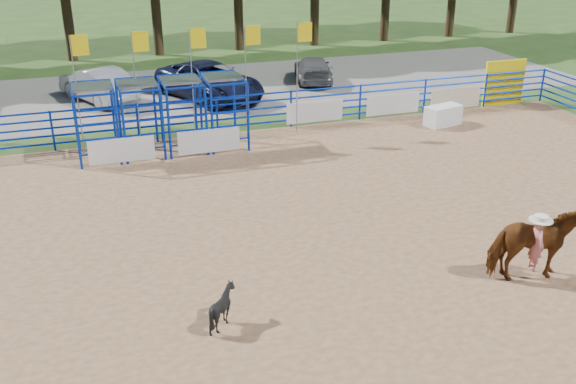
{
  "coord_description": "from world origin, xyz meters",
  "views": [
    {
      "loc": [
        -4.92,
        -13.38,
        7.92
      ],
      "look_at": [
        -0.13,
        1.0,
        1.3
      ],
      "focal_mm": 40.0,
      "sensor_mm": 36.0,
      "label": 1
    }
  ],
  "objects_px": {
    "car_b": "(98,84)",
    "calf": "(222,307)",
    "announcer_table": "(443,115)",
    "horse_and_rider": "(537,244)",
    "car_c": "(209,81)",
    "car_d": "(313,69)"
  },
  "relations": [
    {
      "from": "calf",
      "to": "car_c",
      "type": "bearing_deg",
      "value": -17.01
    },
    {
      "from": "calf",
      "to": "car_d",
      "type": "relative_size",
      "value": 0.21
    },
    {
      "from": "car_b",
      "to": "calf",
      "type": "bearing_deg",
      "value": 69.41
    },
    {
      "from": "horse_and_rider",
      "to": "car_d",
      "type": "xyz_separation_m",
      "value": [
        1.92,
        19.73,
        -0.34
      ]
    },
    {
      "from": "car_d",
      "to": "horse_and_rider",
      "type": "bearing_deg",
      "value": 99.84
    },
    {
      "from": "announcer_table",
      "to": "car_b",
      "type": "xyz_separation_m",
      "value": [
        -12.96,
        8.18,
        0.36
      ]
    },
    {
      "from": "announcer_table",
      "to": "car_b",
      "type": "relative_size",
      "value": 0.32
    },
    {
      "from": "car_b",
      "to": "car_c",
      "type": "xyz_separation_m",
      "value": [
        4.9,
        -1.21,
        0.04
      ]
    },
    {
      "from": "announcer_table",
      "to": "calf",
      "type": "relative_size",
      "value": 1.71
    },
    {
      "from": "calf",
      "to": "car_c",
      "type": "relative_size",
      "value": 0.15
    },
    {
      "from": "calf",
      "to": "car_b",
      "type": "xyz_separation_m",
      "value": [
        -1.4,
        18.79,
        0.32
      ]
    },
    {
      "from": "announcer_table",
      "to": "car_d",
      "type": "distance_m",
      "value": 8.92
    },
    {
      "from": "car_b",
      "to": "announcer_table",
      "type": "bearing_deg",
      "value": 122.88
    },
    {
      "from": "car_b",
      "to": "car_c",
      "type": "height_order",
      "value": "car_c"
    },
    {
      "from": "announcer_table",
      "to": "calf",
      "type": "distance_m",
      "value": 15.68
    },
    {
      "from": "announcer_table",
      "to": "calf",
      "type": "xyz_separation_m",
      "value": [
        -11.55,
        -10.61,
        0.04
      ]
    },
    {
      "from": "announcer_table",
      "to": "car_c",
      "type": "bearing_deg",
      "value": 139.15
    },
    {
      "from": "horse_and_rider",
      "to": "car_d",
      "type": "distance_m",
      "value": 19.83
    },
    {
      "from": "announcer_table",
      "to": "car_d",
      "type": "bearing_deg",
      "value": 105.45
    },
    {
      "from": "car_c",
      "to": "car_d",
      "type": "xyz_separation_m",
      "value": [
        5.68,
        1.63,
        -0.2
      ]
    },
    {
      "from": "car_b",
      "to": "horse_and_rider",
      "type": "bearing_deg",
      "value": 89.28
    },
    {
      "from": "announcer_table",
      "to": "car_c",
      "type": "height_order",
      "value": "car_c"
    }
  ]
}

